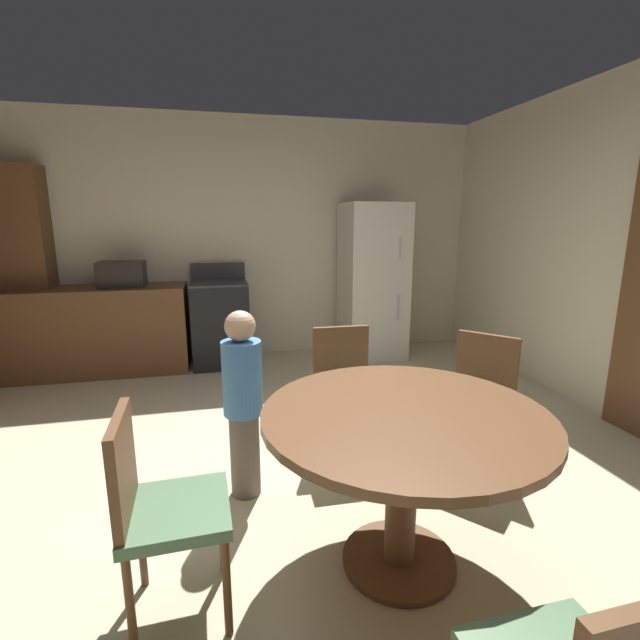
% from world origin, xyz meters
% --- Properties ---
extents(ground_plane, '(14.00, 14.00, 0.00)m').
position_xyz_m(ground_plane, '(0.00, 0.00, 0.00)').
color(ground_plane, beige).
extents(wall_back, '(5.58, 0.12, 2.70)m').
position_xyz_m(wall_back, '(0.00, 3.13, 1.35)').
color(wall_back, beige).
rests_on(wall_back, ground).
extents(kitchen_counter, '(1.75, 0.60, 0.90)m').
position_xyz_m(kitchen_counter, '(-1.61, 2.73, 0.45)').
color(kitchen_counter, brown).
rests_on(kitchen_counter, ground).
extents(pantry_column, '(0.44, 0.36, 2.10)m').
position_xyz_m(pantry_column, '(-2.27, 2.91, 1.05)').
color(pantry_column, brown).
rests_on(pantry_column, ground).
extents(oven_range, '(0.60, 0.60, 1.10)m').
position_xyz_m(oven_range, '(-0.39, 2.73, 0.47)').
color(oven_range, black).
rests_on(oven_range, ground).
extents(refrigerator, '(0.68, 0.68, 1.76)m').
position_xyz_m(refrigerator, '(1.34, 2.68, 0.88)').
color(refrigerator, silver).
rests_on(refrigerator, ground).
extents(microwave, '(0.44, 0.32, 0.26)m').
position_xyz_m(microwave, '(-1.35, 2.73, 1.03)').
color(microwave, black).
rests_on(microwave, kitchen_counter).
extents(dining_table, '(1.25, 1.25, 0.76)m').
position_xyz_m(dining_table, '(0.36, -0.52, 0.61)').
color(dining_table, brown).
rests_on(dining_table, ground).
extents(chair_northeast, '(0.56, 0.56, 0.87)m').
position_xyz_m(chair_northeast, '(1.15, 0.14, 0.50)').
color(chair_northeast, brown).
rests_on(chair_northeast, ground).
extents(chair_north, '(0.41, 0.41, 0.87)m').
position_xyz_m(chair_north, '(0.39, 0.51, 0.50)').
color(chair_north, brown).
rests_on(chair_north, ground).
extents(chair_west, '(0.42, 0.42, 0.87)m').
position_xyz_m(chair_west, '(-0.67, -0.56, 0.50)').
color(chair_west, brown).
rests_on(chair_west, ground).
extents(person_child, '(0.31, 0.31, 1.09)m').
position_xyz_m(person_child, '(-0.29, 0.20, 0.58)').
color(person_child, '#665B51').
rests_on(person_child, ground).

